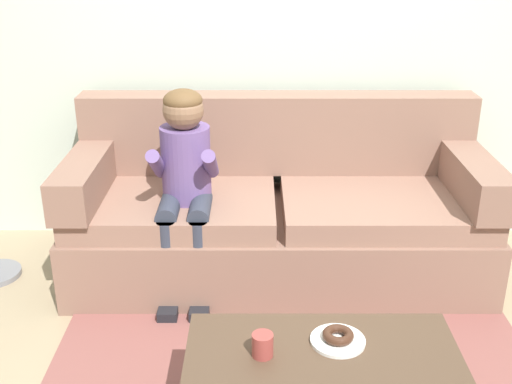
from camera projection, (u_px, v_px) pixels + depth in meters
The scene contains 8 objects.
ground at pixel (294, 359), 2.91m from camera, with size 10.00×10.00×0.00m, color #9E896B.
wall_back at pixel (287, 11), 3.67m from camera, with size 8.00×0.10×2.80m, color beige.
couch at pixel (280, 214), 3.57m from camera, with size 2.28×0.90×0.96m.
coffee_table at pixel (324, 360), 2.36m from camera, with size 1.02×0.49×0.39m.
person_child at pixel (187, 174), 3.25m from camera, with size 0.34×0.58×1.10m.
plate at pixel (340, 341), 2.38m from camera, with size 0.21×0.21×0.01m, color white.
donut at pixel (340, 335), 2.37m from camera, with size 0.12×0.12×0.04m, color #422619.
mug at pixel (264, 345), 2.30m from camera, with size 0.08×0.08×0.09m, color #993D38.
Camera 1 is at (-0.17, -2.39, 1.84)m, focal length 44.20 mm.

